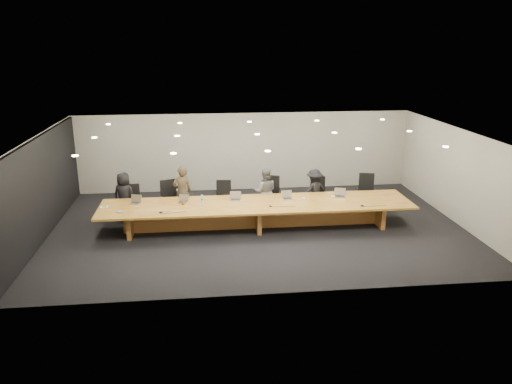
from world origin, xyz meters
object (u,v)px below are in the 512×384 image
Objects in this scene: chair_far_left at (133,202)px; mic_right at (362,205)px; person_a at (124,196)px; person_b at (182,192)px; chair_left at (171,199)px; chair_mid_right at (271,195)px; water_bottle at (202,199)px; laptop_d at (288,195)px; mic_center at (270,206)px; conference_table at (257,211)px; person_c at (265,191)px; laptop_b at (182,199)px; paper_cup_far at (332,197)px; laptop_c at (235,196)px; chair_far_right at (367,192)px; chair_mid_left at (223,198)px; av_box at (121,212)px; chair_right at (318,194)px; person_d at (314,191)px; paper_cup_near at (304,199)px; amber_mug at (183,203)px; laptop_a at (135,200)px; laptop_e at (340,193)px; mic_left at (161,212)px.

chair_far_left is 6.90m from mic_right.
person_a reaches higher than chair_far_left.
mic_right is (5.13, -1.75, -0.04)m from person_b.
chair_left is 0.99× the size of chair_mid_right.
water_bottle is (2.11, -1.06, 0.34)m from chair_far_left.
mic_center is (-0.60, -0.62, -0.11)m from laptop_d.
person_c is (0.37, 1.13, 0.24)m from conference_table.
chair_left reaches higher than laptop_b.
laptop_c is at bearing 177.67° from paper_cup_far.
chair_left is (-2.54, 1.18, 0.07)m from conference_table.
mic_center is at bearing -141.76° from chair_far_right.
water_bottle is at bearing 170.31° from mic_right.
chair_far_right reaches higher than mic_right.
av_box is (-2.89, -1.60, 0.21)m from chair_mid_left.
conference_table is 28.73× the size of laptop_d.
chair_far_left is 4.51× the size of water_bottle.
mic_center is (1.93, -0.52, -0.10)m from water_bottle.
chair_far_right is at bearing 7.86° from chair_right.
laptop_d is 2.53m from water_bottle.
person_d is at bearing -161.98° from person_a.
paper_cup_near is at bearing -38.73° from chair_mid_right.
amber_mug is (-3.07, -0.18, -0.07)m from laptop_d.
chair_mid_left is 2.75m from laptop_a.
person_b reaches higher than laptop_a.
chair_far_left is 1.65m from av_box.
person_c reaches higher than laptop_e.
chair_far_right is 5.90m from person_b.
chair_right is 13.57× the size of paper_cup_far.
person_d reaches higher than chair_far_right.
chair_far_right is at bearing -5.21° from chair_far_left.
laptop_c reaches higher than laptop_a.
person_a is 0.97× the size of person_c.
amber_mug is at bearing -142.28° from chair_mid_right.
laptop_e is 2.97× the size of amber_mug.
person_a is at bearing 168.11° from paper_cup_near.
person_a is at bearing -16.84° from person_b.
mic_center is 2.61m from mic_right.
person_a is (-3.94, 1.25, 0.21)m from conference_table.
laptop_e is 6.40m from av_box.
amber_mug is 0.89× the size of mic_left.
av_box is (-3.21, -0.73, -0.11)m from laptop_c.
chair_mid_left is 1.28m from person_b.
chair_far_right is at bearing 67.82° from mic_right.
person_b is 5.42m from mic_right.
chair_far_right is 2.96m from laptop_d.
laptop_d is (0.57, -0.83, 0.12)m from person_c.
laptop_b is (0.39, -0.87, 0.27)m from chair_left.
chair_mid_right is at bearing 40.84° from laptop_b.
paper_cup_far is (3.22, -0.99, 0.24)m from chair_mid_left.
person_a is 13.35× the size of mic_center.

